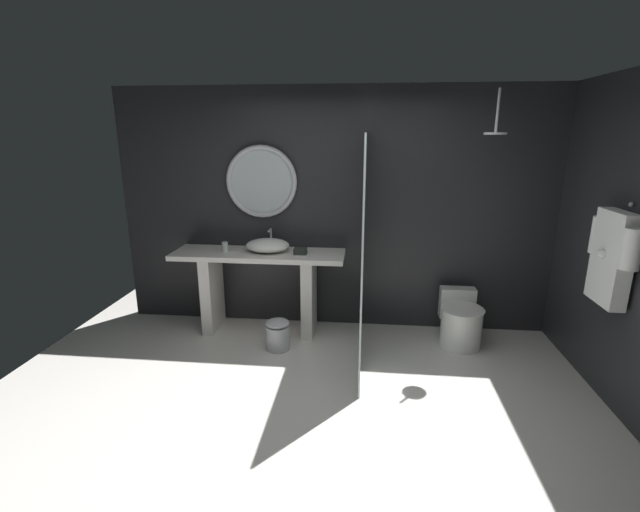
% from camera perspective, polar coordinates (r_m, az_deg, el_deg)
% --- Properties ---
extents(ground_plane, '(5.76, 5.76, 0.00)m').
position_cam_1_polar(ground_plane, '(3.60, -0.30, -20.52)').
color(ground_plane, silver).
extents(back_wall_panel, '(4.80, 0.10, 2.60)m').
position_cam_1_polar(back_wall_panel, '(4.88, 2.13, 5.84)').
color(back_wall_panel, '#232326').
rests_on(back_wall_panel, ground_plane).
extents(side_wall_right, '(0.10, 2.47, 2.60)m').
position_cam_1_polar(side_wall_right, '(4.26, 34.28, 1.69)').
color(side_wall_right, '#232326').
rests_on(side_wall_right, ground_plane).
extents(vanity_counter, '(1.82, 0.53, 0.90)m').
position_cam_1_polar(vanity_counter, '(4.85, -7.77, -3.10)').
color(vanity_counter, silver).
rests_on(vanity_counter, ground_plane).
extents(vessel_sink, '(0.46, 0.38, 0.22)m').
position_cam_1_polar(vessel_sink, '(4.75, -6.74, 1.37)').
color(vessel_sink, white).
rests_on(vessel_sink, vanity_counter).
extents(tumbler_cup, '(0.06, 0.06, 0.10)m').
position_cam_1_polar(tumbler_cup, '(4.84, -12.11, 1.19)').
color(tumbler_cup, silver).
rests_on(tumbler_cup, vanity_counter).
extents(tissue_box, '(0.13, 0.12, 0.06)m').
position_cam_1_polar(tissue_box, '(4.64, -2.54, 0.64)').
color(tissue_box, '#282D28').
rests_on(tissue_box, vanity_counter).
extents(round_wall_mirror, '(0.78, 0.05, 0.78)m').
position_cam_1_polar(round_wall_mirror, '(4.87, -7.54, 9.43)').
color(round_wall_mirror, '#B7B7BC').
extents(shower_glass_panel, '(0.02, 1.51, 2.12)m').
position_cam_1_polar(shower_glass_panel, '(4.13, 5.54, 0.61)').
color(shower_glass_panel, silver).
rests_on(shower_glass_panel, ground_plane).
extents(rain_shower_head, '(0.20, 0.20, 0.39)m').
position_cam_1_polar(rain_shower_head, '(4.40, 21.66, 14.97)').
color(rain_shower_head, '#B7B7BC').
extents(hanging_bathrobe, '(0.20, 0.59, 0.80)m').
position_cam_1_polar(hanging_bathrobe, '(4.07, 33.41, 0.15)').
color(hanging_bathrobe, '#B7B7BC').
extents(toilet, '(0.43, 0.59, 0.53)m').
position_cam_1_polar(toilet, '(4.84, 17.57, -8.05)').
color(toilet, white).
rests_on(toilet, ground_plane).
extents(waste_bin, '(0.24, 0.24, 0.32)m').
position_cam_1_polar(waste_bin, '(4.57, -5.45, -9.96)').
color(waste_bin, '#B7B7BC').
rests_on(waste_bin, ground_plane).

